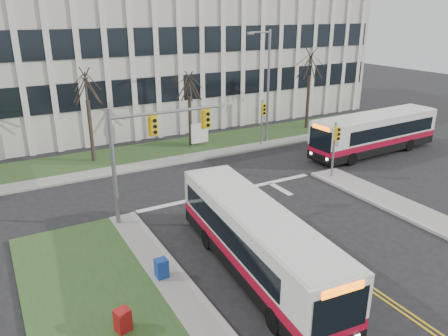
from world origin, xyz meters
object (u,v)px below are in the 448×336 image
at_px(streetlight, 267,81).
at_px(newspaper_box_blue, 162,270).
at_px(bus_cross, 375,134).
at_px(bus_main, 256,242).
at_px(directory_sign, 200,133).
at_px(newspaper_box_red, 123,322).

xyz_separation_m(streetlight, newspaper_box_blue, (-15.17, -14.76, -4.72)).
bearing_deg(bus_cross, bus_main, -63.87).
xyz_separation_m(bus_cross, newspaper_box_blue, (-20.88, -8.06, -1.06)).
distance_m(directory_sign, newspaper_box_blue, 18.75).
height_order(streetlight, bus_main, streetlight).
distance_m(newspaper_box_blue, newspaper_box_red, 3.34).
distance_m(bus_cross, newspaper_box_blue, 22.41).
distance_m(bus_cross, newspaper_box_red, 25.49).
bearing_deg(newspaper_box_red, newspaper_box_blue, 29.54).
height_order(newspaper_box_blue, newspaper_box_red, same).
relative_size(streetlight, directory_sign, 4.60).
bearing_deg(newspaper_box_blue, bus_main, -23.48).
relative_size(newspaper_box_blue, newspaper_box_red, 1.00).
bearing_deg(streetlight, newspaper_box_blue, -135.78).
bearing_deg(streetlight, newspaper_box_red, -135.67).
bearing_deg(bus_cross, newspaper_box_red, -68.68).
relative_size(bus_main, bus_cross, 0.96).
height_order(directory_sign, bus_cross, bus_cross).
distance_m(streetlight, newspaper_box_red, 24.96).
bearing_deg(bus_cross, directory_sign, -128.28).
height_order(streetlight, bus_cross, streetlight).
bearing_deg(directory_sign, streetlight, -13.23).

